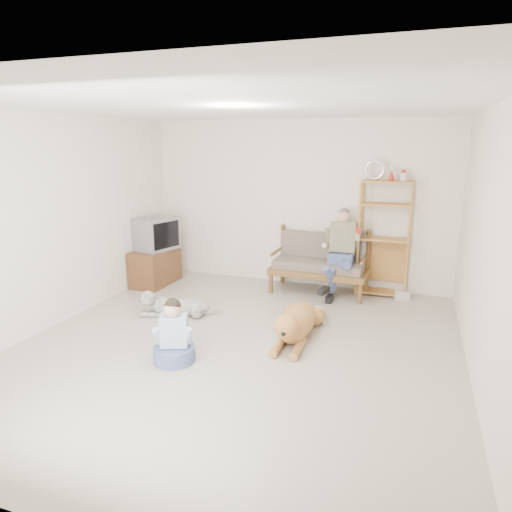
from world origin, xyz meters
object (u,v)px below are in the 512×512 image
at_px(etagere, 384,238).
at_px(golden_retriever, 296,323).
at_px(tv_stand, 155,266).
at_px(loveseat, 320,262).

xyz_separation_m(etagere, golden_retriever, (-0.84, -2.06, -0.72)).
bearing_deg(tv_stand, golden_retriever, -24.82).
bearing_deg(loveseat, golden_retriever, -85.11).
distance_m(etagere, tv_stand, 3.76).
xyz_separation_m(tv_stand, golden_retriever, (2.81, -1.39, -0.10)).
bearing_deg(golden_retriever, tv_stand, 152.36).
bearing_deg(etagere, golden_retriever, -112.24).
bearing_deg(tv_stand, etagere, 11.89).
relative_size(tv_stand, golden_retriever, 0.57).
relative_size(loveseat, golden_retriever, 0.94).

